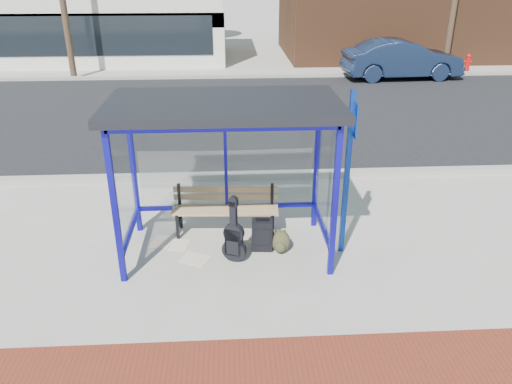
{
  "coord_description": "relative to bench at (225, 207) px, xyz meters",
  "views": [
    {
      "loc": [
        0.05,
        -6.86,
        4.17
      ],
      "look_at": [
        0.46,
        0.2,
        0.91
      ],
      "focal_mm": 35.0,
      "sensor_mm": 36.0,
      "label": 1
    }
  ],
  "objects": [
    {
      "name": "street_asphalt",
      "position": [
        0.02,
        7.39,
        -0.47
      ],
      "size": [
        60.0,
        10.0,
        0.0
      ],
      "primitive_type": "cube",
      "color": "black",
      "rests_on": "ground"
    },
    {
      "name": "curb_far",
      "position": [
        0.02,
        12.49,
        -0.41
      ],
      "size": [
        60.0,
        0.25,
        0.12
      ],
      "primitive_type": "cube",
      "color": "gray",
      "rests_on": "ground"
    },
    {
      "name": "far_sidewalk",
      "position": [
        0.02,
        14.39,
        -0.47
      ],
      "size": [
        60.0,
        4.0,
        0.01
      ],
      "primitive_type": "cube",
      "color": "#B2ADA0",
      "rests_on": "ground"
    },
    {
      "name": "bus_shelter",
      "position": [
        0.02,
        -0.54,
        1.6
      ],
      "size": [
        3.3,
        1.8,
        2.42
      ],
      "color": "#110E9E",
      "rests_on": "ground"
    },
    {
      "name": "ground",
      "position": [
        0.02,
        -0.61,
        -0.47
      ],
      "size": [
        120.0,
        120.0,
        0.0
      ],
      "primitive_type": "plane",
      "color": "#B2ADA0",
      "rests_on": "ground"
    },
    {
      "name": "fire_hydrant",
      "position": [
        10.21,
        13.27,
        -0.08
      ],
      "size": [
        0.33,
        0.22,
        0.73
      ],
      "rotation": [
        0.0,
        0.0,
        -0.21
      ],
      "color": "#BB100D",
      "rests_on": "ground"
    },
    {
      "name": "curb_near",
      "position": [
        0.02,
        2.29,
        -0.41
      ],
      "size": [
        60.0,
        0.25,
        0.12
      ],
      "primitive_type": "cube",
      "color": "gray",
      "rests_on": "ground"
    },
    {
      "name": "bench",
      "position": [
        0.0,
        0.0,
        0.0
      ],
      "size": [
        1.78,
        0.53,
        0.83
      ],
      "rotation": [
        0.0,
        0.0,
        -0.06
      ],
      "color": "black",
      "rests_on": "ground"
    },
    {
      "name": "storefront_white",
      "position": [
        -8.98,
        17.37,
        1.53
      ],
      "size": [
        18.0,
        6.04,
        4.0
      ],
      "color": "silver",
      "rests_on": "ground"
    },
    {
      "name": "sign_post",
      "position": [
        1.83,
        -0.72,
        0.98
      ],
      "size": [
        0.11,
        0.32,
        2.58
      ],
      "rotation": [
        0.0,
        0.0,
        -0.05
      ],
      "color": "navy",
      "rests_on": "ground"
    },
    {
      "name": "newspaper_a",
      "position": [
        -1.05,
        -0.3,
        -0.47
      ],
      "size": [
        0.41,
        0.47,
        0.01
      ],
      "primitive_type": "cube",
      "rotation": [
        0.0,
        0.0,
        1.34
      ],
      "color": "white",
      "rests_on": "ground"
    },
    {
      "name": "suitcase",
      "position": [
        0.57,
        -0.63,
        -0.21
      ],
      "size": [
        0.34,
        0.24,
        0.57
      ],
      "rotation": [
        0.0,
        0.0,
        -0.08
      ],
      "color": "black",
      "rests_on": "ground"
    },
    {
      "name": "parked_car",
      "position": [
        6.92,
        12.0,
        0.28
      ],
      "size": [
        4.63,
        1.85,
        1.5
      ],
      "primitive_type": "imported",
      "rotation": [
        0.0,
        0.0,
        1.63
      ],
      "color": "#182643",
      "rests_on": "ground"
    },
    {
      "name": "guitar_bag",
      "position": [
        0.12,
        -0.92,
        -0.1
      ],
      "size": [
        0.39,
        0.24,
        1.02
      ],
      "rotation": [
        0.0,
        0.0,
        -0.38
      ],
      "color": "black",
      "rests_on": "ground"
    },
    {
      "name": "newspaper_b",
      "position": [
        -0.49,
        -0.86,
        -0.47
      ],
      "size": [
        0.51,
        0.47,
        0.01
      ],
      "primitive_type": "cube",
      "rotation": [
        0.0,
        0.0,
        -0.43
      ],
      "color": "white",
      "rests_on": "ground"
    },
    {
      "name": "brick_paver_strip",
      "position": [
        0.02,
        -3.21,
        -0.46
      ],
      "size": [
        60.0,
        1.0,
        0.01
      ],
      "primitive_type": "cube",
      "color": "maroon",
      "rests_on": "ground"
    },
    {
      "name": "newspaper_c",
      "position": [
        -0.76,
        -0.42,
        -0.47
      ],
      "size": [
        0.36,
        0.42,
        0.01
      ],
      "primitive_type": "cube",
      "rotation": [
        0.0,
        0.0,
        1.38
      ],
      "color": "white",
      "rests_on": "ground"
    },
    {
      "name": "backpack",
      "position": [
        0.86,
        -0.71,
        -0.3
      ],
      "size": [
        0.33,
        0.31,
        0.36
      ],
      "rotation": [
        0.0,
        0.0,
        -0.17
      ],
      "color": "#31321B",
      "rests_on": "ground"
    }
  ]
}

